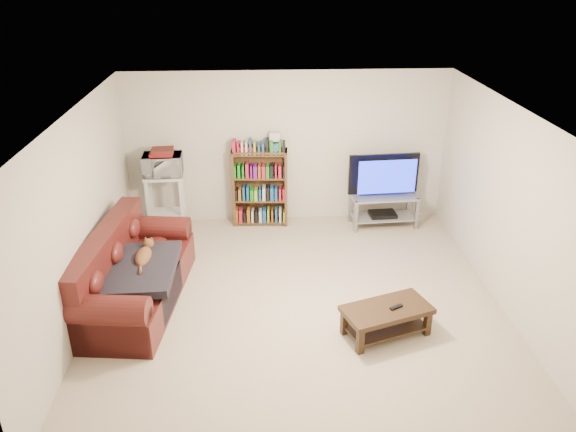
{
  "coord_description": "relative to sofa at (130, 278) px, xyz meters",
  "views": [
    {
      "loc": [
        -0.44,
        -5.89,
        3.94
      ],
      "look_at": [
        -0.1,
        0.4,
        1.0
      ],
      "focal_mm": 35.0,
      "sensor_mm": 36.0,
      "label": 1
    }
  ],
  "objects": [
    {
      "name": "microwave",
      "position": [
        0.18,
        1.99,
        0.76
      ],
      "size": [
        0.59,
        0.41,
        0.32
      ],
      "primitive_type": "imported",
      "rotation": [
        0.0,
        0.0,
        0.04
      ],
      "color": "silver",
      "rests_on": "microwave_stand"
    },
    {
      "name": "dvd_player",
      "position": [
        3.57,
        1.99,
        -0.14
      ],
      "size": [
        0.43,
        0.32,
        0.06
      ],
      "primitive_type": "cube",
      "rotation": [
        0.0,
        0.0,
        0.07
      ],
      "color": "black",
      "rests_on": "tv_stand"
    },
    {
      "name": "wall_back",
      "position": [
        2.06,
        2.37,
        0.87
      ],
      "size": [
        5.0,
        0.0,
        5.0
      ],
      "primitive_type": "plane",
      "rotation": [
        1.57,
        0.0,
        0.0
      ],
      "color": "silver",
      "rests_on": "ground"
    },
    {
      "name": "shelf_clutter",
      "position": [
        1.73,
        2.18,
        1.01
      ],
      "size": [
        0.63,
        0.2,
        0.28
      ],
      "rotation": [
        0.0,
        0.0,
        -0.06
      ],
      "color": "silver",
      "rests_on": "bookshelf"
    },
    {
      "name": "wall_front",
      "position": [
        2.06,
        -2.63,
        0.87
      ],
      "size": [
        5.0,
        0.0,
        5.0
      ],
      "primitive_type": "plane",
      "rotation": [
        -1.57,
        0.0,
        0.0
      ],
      "color": "silver",
      "rests_on": "ground"
    },
    {
      "name": "game_boxes",
      "position": [
        0.18,
        1.99,
        0.94
      ],
      "size": [
        0.35,
        0.31,
        0.05
      ],
      "primitive_type": "cube",
      "rotation": [
        0.0,
        0.0,
        0.04
      ],
      "color": "maroon",
      "rests_on": "microwave"
    },
    {
      "name": "cat",
      "position": [
        0.19,
        0.03,
        0.28
      ],
      "size": [
        0.31,
        0.63,
        0.18
      ],
      "primitive_type": null,
      "rotation": [
        0.0,
        0.0,
        -0.11
      ],
      "color": "brown",
      "rests_on": "sofa"
    },
    {
      "name": "wall_right",
      "position": [
        4.56,
        -0.13,
        0.87
      ],
      "size": [
        0.0,
        5.0,
        5.0
      ],
      "primitive_type": "plane",
      "rotation": [
        1.57,
        0.0,
        -1.57
      ],
      "color": "silver",
      "rests_on": "ground"
    },
    {
      "name": "television",
      "position": [
        3.57,
        1.99,
        0.51
      ],
      "size": [
        1.12,
        0.22,
        0.64
      ],
      "primitive_type": "imported",
      "rotation": [
        0.0,
        0.0,
        3.21
      ],
      "color": "black",
      "rests_on": "tv_stand"
    },
    {
      "name": "bookshelf",
      "position": [
        1.63,
        2.17,
        0.31
      ],
      "size": [
        0.87,
        0.31,
        1.24
      ],
      "rotation": [
        0.0,
        0.0,
        -0.06
      ],
      "color": "#54361D",
      "rests_on": "floor"
    },
    {
      "name": "wall_left",
      "position": [
        -0.44,
        -0.13,
        0.87
      ],
      "size": [
        0.0,
        5.0,
        5.0
      ],
      "primitive_type": "plane",
      "rotation": [
        1.57,
        0.0,
        1.57
      ],
      "color": "silver",
      "rests_on": "ground"
    },
    {
      "name": "remote",
      "position": [
        3.12,
        -0.85,
        0.04
      ],
      "size": [
        0.16,
        0.12,
        0.02
      ],
      "primitive_type": "cube",
      "rotation": [
        0.0,
        0.0,
        0.49
      ],
      "color": "black",
      "rests_on": "coffee_table"
    },
    {
      "name": "blanket",
      "position": [
        0.17,
        -0.17,
        0.22
      ],
      "size": [
        0.89,
        1.13,
        0.19
      ],
      "primitive_type": "cube",
      "rotation": [
        0.05,
        -0.04,
        -0.03
      ],
      "color": "black",
      "rests_on": "sofa"
    },
    {
      "name": "microwave_stand",
      "position": [
        0.18,
        1.99,
        0.27
      ],
      "size": [
        0.6,
        0.45,
        0.93
      ],
      "rotation": [
        0.0,
        0.0,
        0.04
      ],
      "color": "silver",
      "rests_on": "floor"
    },
    {
      "name": "floor",
      "position": [
        2.06,
        -0.13,
        -0.33
      ],
      "size": [
        5.0,
        5.0,
        0.0
      ],
      "primitive_type": "plane",
      "color": "#C8B194",
      "rests_on": "ground"
    },
    {
      "name": "coffee_table",
      "position": [
        3.02,
        -0.84,
        -0.08
      ],
      "size": [
        1.09,
        0.79,
        0.36
      ],
      "rotation": [
        0.0,
        0.0,
        0.34
      ],
      "color": "#312011",
      "rests_on": "floor"
    },
    {
      "name": "tv_stand",
      "position": [
        3.57,
        1.99,
        0.02
      ],
      "size": [
        1.06,
        0.54,
        0.52
      ],
      "rotation": [
        0.0,
        0.0,
        0.07
      ],
      "color": "#999EA3",
      "rests_on": "floor"
    },
    {
      "name": "sofa",
      "position": [
        0.0,
        0.0,
        0.0
      ],
      "size": [
        1.19,
        2.3,
        0.94
      ],
      "rotation": [
        0.0,
        0.0,
        -0.11
      ],
      "color": "#4A1513",
      "rests_on": "floor"
    },
    {
      "name": "ceiling",
      "position": [
        2.06,
        -0.13,
        2.07
      ],
      "size": [
        5.0,
        5.0,
        0.0
      ],
      "primitive_type": "plane",
      "rotation": [
        3.14,
        0.0,
        0.0
      ],
      "color": "white",
      "rests_on": "ground"
    }
  ]
}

